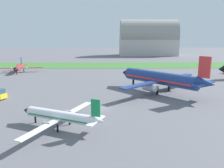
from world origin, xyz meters
The scene contains 6 objects.
ground_plane centered at (0.00, 0.00, 0.00)m, with size 600.00×600.00×0.00m, color slate.
grass_taxiway_strip centered at (0.00, 82.40, 0.04)m, with size 360.00×28.00×0.08m, color #3D7533.
airplane_midfield_jet centered at (17.85, 15.77, 4.30)m, with size 26.71×27.52×11.92m.
airplane_foreground_turboprop centered at (-7.08, -11.58, 2.34)m, with size 17.39×20.04×6.40m.
airplane_taxiing_turboprop centered at (-41.24, 56.45, 2.40)m, with size 21.76×18.73×6.57m.
hangar_distant centered at (37.43, 154.99, 15.01)m, with size 51.07×24.79×31.55m.
Camera 1 is at (1.93, -51.80, 16.93)m, focal length 36.18 mm.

